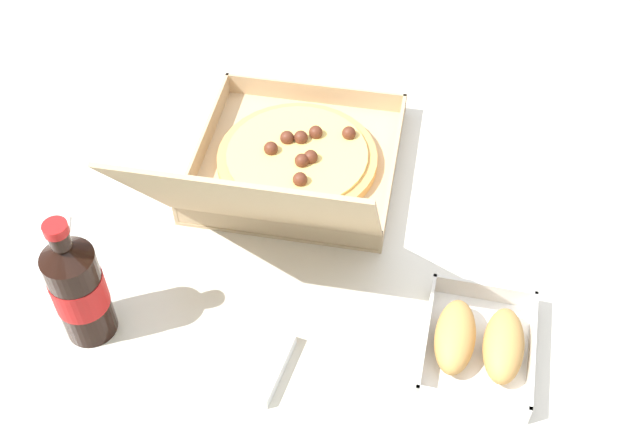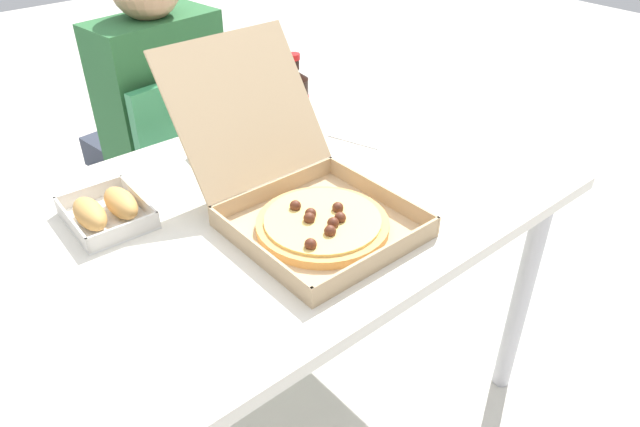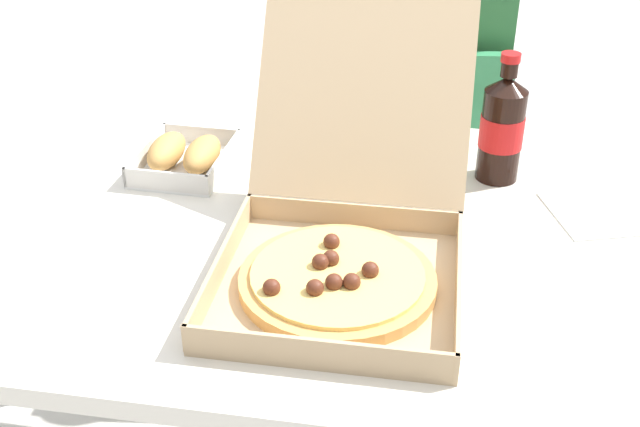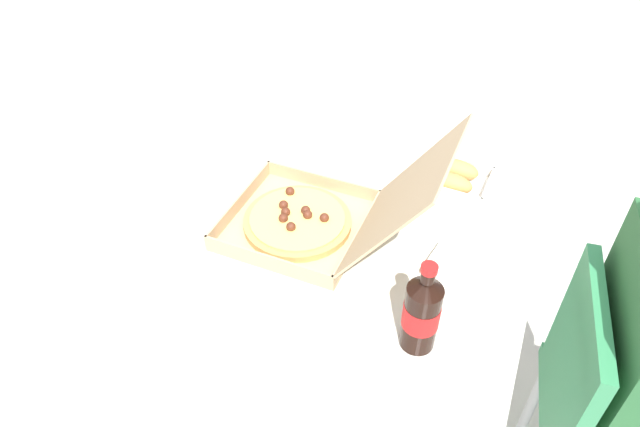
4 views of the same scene
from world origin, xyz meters
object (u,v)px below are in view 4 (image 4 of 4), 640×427
pizza_box_open (316,217)px  cola_bottle (422,312)px  paper_menu (342,402)px  chair (608,417)px  napkin_pile (452,266)px  bread_side_box (453,177)px

pizza_box_open → cola_bottle: pizza_box_open is taller
paper_menu → chair: bearing=105.2°
cola_bottle → napkin_pile: cola_bottle is taller
pizza_box_open → cola_bottle: size_ratio=2.33×
chair → napkin_pile: chair is taller
chair → pizza_box_open: 0.82m
chair → paper_menu: (0.34, -0.53, 0.24)m
chair → bread_side_box: (-0.39, -0.49, 0.27)m
paper_menu → napkin_pile: (-0.42, 0.11, 0.01)m
paper_menu → bread_side_box: bearing=159.3°
chair → bread_side_box: size_ratio=4.25×
pizza_box_open → paper_menu: size_ratio=2.49×
napkin_pile → pizza_box_open: bearing=-89.1°
bread_side_box → napkin_pile: (0.31, 0.07, -0.02)m
chair → cola_bottle: 0.57m
chair → paper_menu: 0.68m
cola_bottle → napkin_pile: size_ratio=2.04×
pizza_box_open → napkin_pile: size_ratio=4.74×
bread_side_box → chair: bearing=51.7°
bread_side_box → napkin_pile: 0.32m
chair → napkin_pile: bearing=-100.2°
pizza_box_open → napkin_pile: 0.34m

